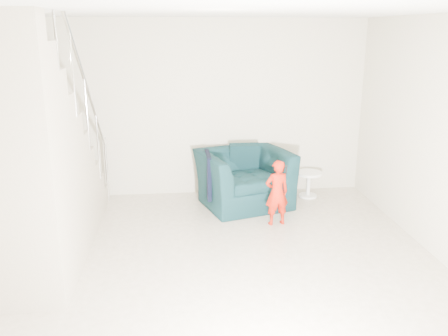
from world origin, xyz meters
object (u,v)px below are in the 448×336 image
Objects in this scene: toddler at (277,193)px; side_table at (309,180)px; armchair at (244,178)px; staircase at (32,182)px.

toddler is 1.27m from side_table.
side_table is (1.05, 0.23, -0.14)m from armchair.
toddler is 3.02m from staircase.
side_table is 4.08m from staircase.
staircase reaches higher than toddler.
toddler is 2.21× the size of side_table.
armchair is 3.05m from staircase.
side_table is 0.11× the size of staircase.
staircase is (-2.55, -1.59, 0.54)m from armchair.
toddler reaches higher than side_table.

